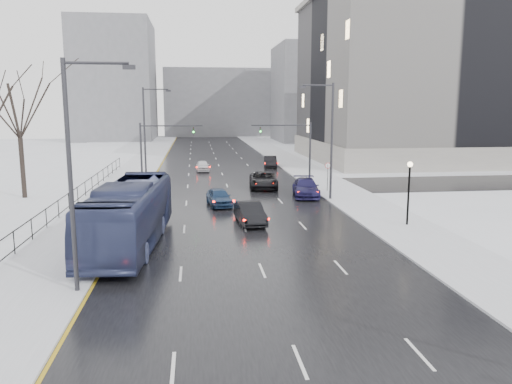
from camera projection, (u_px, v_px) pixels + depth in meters
name	position (u px, v px, depth m)	size (l,w,h in m)	color
road	(221.00, 172.00, 61.87)	(16.00, 150.00, 0.04)	black
cross_road	(228.00, 187.00, 50.13)	(130.00, 10.00, 0.04)	black
sidewalk_left	(135.00, 173.00, 60.60)	(5.00, 150.00, 0.16)	silver
sidewalk_right	(304.00, 170.00, 63.12)	(5.00, 150.00, 0.16)	silver
park_strip	(54.00, 174.00, 59.47)	(14.00, 150.00, 0.12)	white
tree_park_e	(25.00, 199.00, 44.04)	(9.45, 9.45, 13.50)	black
iron_fence	(37.00, 224.00, 30.82)	(0.06, 70.00, 1.30)	black
streetlight_r_mid	(329.00, 135.00, 42.33)	(2.95, 0.25, 10.00)	#2D2D33
streetlight_l_near	(75.00, 166.00, 20.81)	(2.95, 0.25, 10.00)	#2D2D33
streetlight_l_far	(147.00, 130.00, 52.12)	(2.95, 0.25, 10.00)	#2D2D33
lamppost_r_mid	(409.00, 184.00, 33.34)	(0.36, 0.36, 4.28)	black
mast_signal_right	(300.00, 146.00, 50.31)	(6.10, 0.33, 6.50)	#2D2D33
mast_signal_left	(152.00, 147.00, 48.56)	(6.10, 0.33, 6.50)	#2D2D33
no_uturn_sign	(328.00, 168.00, 46.93)	(0.60, 0.06, 2.70)	#2D2D33
civic_building	(446.00, 85.00, 75.90)	(41.00, 31.00, 24.80)	gray
bldg_far_right	(327.00, 94.00, 117.16)	(24.00, 20.00, 22.00)	slate
bldg_far_left	(115.00, 81.00, 120.45)	(18.00, 22.00, 28.00)	slate
bldg_far_center	(220.00, 103.00, 139.08)	(30.00, 18.00, 18.00)	slate
bus	(130.00, 214.00, 28.83)	(3.13, 13.39, 3.73)	navy
sedan_center_near	(219.00, 197.00, 40.65)	(1.70, 4.22, 1.44)	navy
sedan_right_near	(250.00, 213.00, 34.44)	(1.57, 4.52, 1.49)	black
sedan_right_cross	(263.00, 180.00, 49.48)	(2.67, 5.78, 1.61)	black
sedan_right_far	(306.00, 188.00, 44.92)	(2.24, 5.50, 1.60)	#1A1745
sedan_center_far	(203.00, 166.00, 62.42)	(1.59, 3.94, 1.34)	silver
sedan_right_distant	(270.00, 162.00, 66.38)	(1.58, 4.52, 1.49)	black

